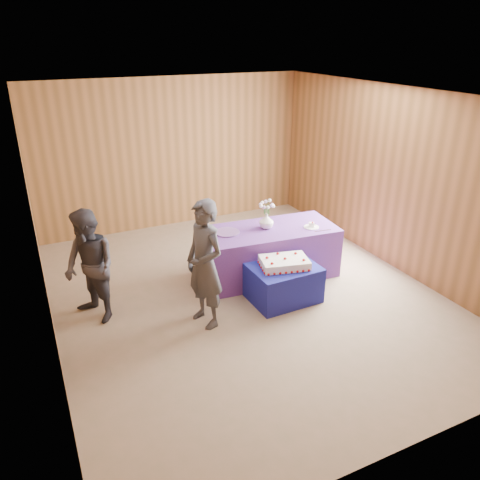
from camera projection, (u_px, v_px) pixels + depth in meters
ground at (244, 295)px, 6.57m from camera, size 6.00×6.00×0.00m
room_shell at (245, 170)px, 5.84m from camera, size 5.04×6.04×2.72m
cake_table at (283, 283)px, 6.37m from camera, size 0.92×0.72×0.50m
serving_table at (268, 252)px, 6.97m from camera, size 2.07×1.08×0.75m
sheet_cake at (284, 262)px, 6.25m from camera, size 0.74×0.58×0.15m
vase at (266, 221)px, 6.80m from camera, size 0.24×0.24×0.22m
flower_spray at (267, 204)px, 6.70m from camera, size 0.23×0.23×0.18m
platter at (227, 232)px, 6.68m from camera, size 0.49×0.49×0.02m
plate at (311, 227)px, 6.87m from camera, size 0.28×0.28×0.01m
cake_slice at (312, 225)px, 6.85m from camera, size 0.09×0.09×0.09m
knife at (323, 231)px, 6.76m from camera, size 0.26×0.06×0.00m
guest_left at (205, 265)px, 5.63m from camera, size 0.54×0.68×1.63m
guest_right at (90, 267)px, 5.74m from camera, size 0.81×0.88×1.47m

